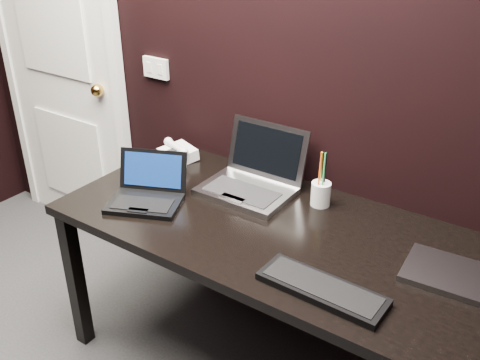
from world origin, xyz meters
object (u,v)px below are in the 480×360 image
Objects in this scene: closed_laptop at (453,275)px; mobile_phone at (148,165)px; netbook at (147,193)px; door at (59,62)px; desk_phone at (178,152)px; desk at (272,242)px; pen_cup at (321,193)px; silver_laptop at (252,180)px; ext_keyboard at (322,289)px.

mobile_phone reaches higher than closed_laptop.
netbook is at bearing -48.12° from mobile_phone.
closed_laptop is at bearing -7.84° from door.
desk_phone is 1.95× the size of mobile_phone.
desk_phone is at bearing -7.41° from door.
desk_phone is at bearing 113.10° from netbook.
desk is 7.24× the size of pen_cup.
closed_laptop is (0.88, -0.13, -0.04)m from silver_laptop.
desk_phone is at bearing 171.85° from closed_laptop.
silver_laptop is 0.89m from closed_laptop.
desk is 5.28× the size of closed_laptop.
door is at bearing 172.59° from desk_phone.
pen_cup reaches higher than closed_laptop.
silver_laptop is (-0.22, 0.19, 0.13)m from desk.
door is 1.03m from mobile_phone.
pen_cup is (1.73, -0.13, -0.25)m from door.
silver_laptop is at bearing -7.16° from desk_phone.
door is 5.09× the size of ext_keyboard.
door reaches higher than netbook.
mobile_phone is at bearing -18.15° from door.
door is 6.64× the size of closed_laptop.
door is 5.62× the size of silver_laptop.
silver_laptop reaches higher than desk_phone.
silver_laptop reaches higher than desk.
silver_laptop is 3.66× the size of mobile_phone.
ext_keyboard reaches higher than closed_laptop.
desk_phone is (-0.46, 0.06, -0.01)m from silver_laptop.
mobile_phone is (-1.04, 0.32, 0.03)m from ext_keyboard.
desk_phone is 0.86× the size of pen_cup.
door is at bearing 162.46° from ext_keyboard.
ext_keyboard is at bearing -7.67° from netbook.
desk_phone is 0.77m from pen_cup.
desk is 0.32m from silver_laptop.
desk_phone is at bearing 85.01° from mobile_phone.
netbook reaches higher than closed_laptop.
desk is (1.65, -0.38, -0.38)m from door.
mobile_phone is at bearing -165.32° from silver_laptop.
pen_cup is at bearing 9.82° from silver_laptop.
silver_laptop is at bearing -170.18° from pen_cup.
pen_cup is at bearing 162.20° from closed_laptop.
pen_cup is (-0.58, 0.19, 0.04)m from closed_laptop.
desk is 16.35× the size of mobile_phone.
pen_cup is at bearing 117.45° from ext_keyboard.
desk is at bearing -12.82° from door.
mobile_phone is (-0.70, 0.07, 0.12)m from desk.
closed_laptop is (1.18, 0.19, -0.03)m from netbook.
silver_laptop is 1.88× the size of desk_phone.
desk is at bearing -174.99° from closed_laptop.
closed_laptop is 1.36m from mobile_phone.
desk_phone is at bearing 153.87° from ext_keyboard.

